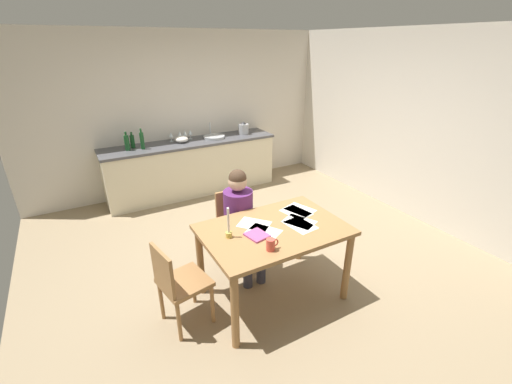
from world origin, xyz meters
name	(u,v)px	position (x,y,z in m)	size (l,w,h in m)	color
ground_plane	(257,257)	(0.00, 0.00, -0.02)	(5.20, 5.20, 0.04)	#937F60
wall_back	(181,113)	(0.00, 2.60, 1.30)	(5.20, 0.12, 2.60)	silver
wall_right	(417,127)	(2.60, 0.00, 1.30)	(0.12, 5.20, 2.60)	silver
kitchen_counter	(193,167)	(0.00, 2.24, 0.45)	(2.86, 0.64, 0.90)	beige
dining_table	(274,238)	(-0.20, -0.67, 0.68)	(1.35, 0.91, 0.80)	#9E7042
chair_at_table	(236,225)	(-0.27, 0.02, 0.50)	(0.41, 0.41, 0.88)	#9E7042
person_seated	(241,216)	(-0.27, -0.12, 0.68)	(0.33, 0.60, 1.19)	#592666
chair_side_empty	(178,282)	(-1.14, -0.59, 0.47)	(0.47, 0.47, 0.85)	#9E7042
coffee_mug	(271,244)	(-0.42, -0.97, 0.85)	(0.12, 0.08, 0.11)	#D84C3F
candlestick	(229,229)	(-0.64, -0.61, 0.88)	(0.06, 0.06, 0.29)	gold
book_magazine	(257,235)	(-0.41, -0.72, 0.80)	(0.17, 0.19, 0.02)	#AB4C86
paper_letter	(296,212)	(0.17, -0.52, 0.80)	(0.21, 0.30, 0.00)	white
paper_bill	(299,222)	(0.08, -0.69, 0.80)	(0.21, 0.30, 0.00)	white
paper_envelope	(300,210)	(0.24, -0.49, 0.80)	(0.21, 0.30, 0.00)	white
paper_receipt	(300,225)	(0.05, -0.75, 0.80)	(0.21, 0.30, 0.00)	white
paper_notice	(264,231)	(-0.32, -0.68, 0.80)	(0.21, 0.30, 0.00)	white
paper_flyer	(254,224)	(-0.33, -0.52, 0.80)	(0.21, 0.30, 0.00)	white
sink_unit	(214,137)	(0.42, 2.24, 0.92)	(0.36, 0.36, 0.24)	#B2B7BC
bottle_oil	(127,142)	(-0.99, 2.23, 1.02)	(0.07, 0.07, 0.28)	#194C23
bottle_vinegar	(132,141)	(-0.89, 2.33, 1.00)	(0.07, 0.07, 0.25)	#194C23
bottle_wine_red	(142,140)	(-0.77, 2.18, 1.03)	(0.06, 0.06, 0.32)	#194C23
mixing_bowl	(181,139)	(-0.14, 2.26, 0.95)	(0.22, 0.22, 0.10)	white
stovetop_kettle	(243,129)	(0.99, 2.24, 1.00)	(0.18, 0.18, 0.22)	#B7BABF
wine_glass_near_sink	(190,133)	(0.06, 2.39, 1.01)	(0.07, 0.07, 0.15)	silver
wine_glass_by_kettle	(185,133)	(-0.04, 2.39, 1.01)	(0.07, 0.07, 0.15)	silver
wine_glass_back_left	(180,134)	(-0.12, 2.39, 1.01)	(0.07, 0.07, 0.15)	silver
wine_glass_back_right	(171,135)	(-0.27, 2.39, 1.01)	(0.07, 0.07, 0.15)	silver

